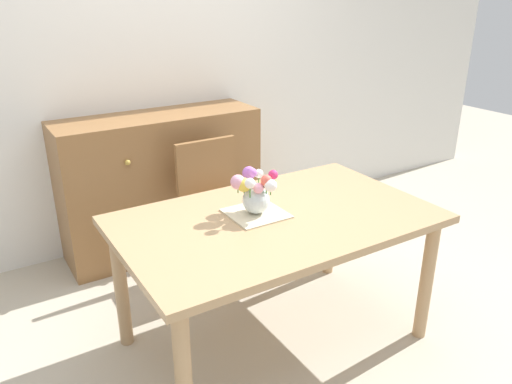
# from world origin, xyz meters

# --- Properties ---
(ground_plane) EXTENTS (12.00, 12.00, 0.00)m
(ground_plane) POSITION_xyz_m (0.00, 0.00, 0.00)
(ground_plane) COLOR #B7AD99
(back_wall) EXTENTS (7.00, 0.10, 2.80)m
(back_wall) POSITION_xyz_m (0.00, 1.60, 1.40)
(back_wall) COLOR silver
(back_wall) RESTS_ON ground_plane
(dining_table) EXTENTS (1.57, 0.96, 0.75)m
(dining_table) POSITION_xyz_m (0.00, 0.00, 0.66)
(dining_table) COLOR tan
(dining_table) RESTS_ON ground_plane
(chair_far) EXTENTS (0.42, 0.42, 0.90)m
(chair_far) POSITION_xyz_m (0.07, 0.82, 0.52)
(chair_far) COLOR olive
(chair_far) RESTS_ON ground_plane
(dresser) EXTENTS (1.40, 0.47, 1.00)m
(dresser) POSITION_xyz_m (-0.09, 1.33, 0.50)
(dresser) COLOR olive
(dresser) RESTS_ON ground_plane
(placemat) EXTENTS (0.27, 0.27, 0.01)m
(placemat) POSITION_xyz_m (-0.08, 0.07, 0.75)
(placemat) COLOR beige
(placemat) RESTS_ON dining_table
(flower_vase) EXTENTS (0.24, 0.24, 0.22)m
(flower_vase) POSITION_xyz_m (-0.08, 0.08, 0.87)
(flower_vase) COLOR silver
(flower_vase) RESTS_ON placemat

